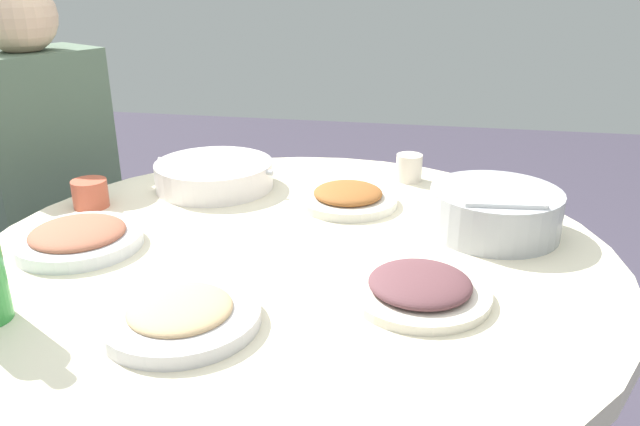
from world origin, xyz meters
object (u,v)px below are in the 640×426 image
round_dining_table (296,284)px  dish_noodles (180,314)px  dish_tofu_braise (78,237)px  tea_cup_far (409,168)px  dish_stirfry (348,197)px  dish_eggplant (420,288)px  stool_for_diner_right (71,324)px  diner_right (41,151)px  soup_bowl (214,175)px  rice_bowl (495,210)px  tea_cup_near (90,194)px

round_dining_table → dish_noodles: bearing=158.6°
dish_tofu_braise → tea_cup_far: bearing=-49.8°
dish_stirfry → round_dining_table: bearing=165.5°
dish_noodles → dish_eggplant: dish_eggplant is taller
tea_cup_far → stool_for_diner_right: 1.12m
dish_stirfry → diner_right: diner_right is taller
soup_bowl → dish_noodles: soup_bowl is taller
rice_bowl → dish_eggplant: bearing=155.2°
rice_bowl → tea_cup_far: rice_bowl is taller
rice_bowl → diner_right: bearing=78.3°
dish_noodles → tea_cup_near: bearing=42.1°
dish_eggplant → tea_cup_near: 0.79m
soup_bowl → stool_for_diner_right: (0.08, 0.52, -0.53)m
rice_bowl → round_dining_table: bearing=112.2°
stool_for_diner_right → dish_stirfry: bearing=-99.3°
rice_bowl → stool_for_diner_right: 1.31m
round_dining_table → dish_tofu_braise: bearing=98.6°
rice_bowl → stool_for_diner_right: bearing=78.3°
dish_eggplant → soup_bowl: bearing=48.2°
soup_bowl → dish_tofu_braise: (-0.38, 0.14, -0.01)m
dish_noodles → dish_stirfry: size_ratio=1.09×
dish_noodles → diner_right: diner_right is taller
dish_tofu_braise → dish_eggplant: 0.66m
tea_cup_near → tea_cup_far: (0.31, -0.69, 0.00)m
round_dining_table → dish_stirfry: size_ratio=5.46×
dish_eggplant → tea_cup_far: bearing=4.6°
dish_noodles → dish_eggplant: bearing=-67.6°
diner_right → dish_eggplant: bearing=-117.7°
diner_right → stool_for_diner_right: bearing=180.0°
soup_bowl → tea_cup_far: size_ratio=4.61×
round_dining_table → tea_cup_far: size_ratio=18.17×
stool_for_diner_right → dish_noodles: bearing=-135.5°
soup_bowl → dish_eggplant: bearing=-131.8°
dish_eggplant → diner_right: bearing=62.3°
round_dining_table → soup_bowl: 0.43m
dish_noodles → tea_cup_near: tea_cup_near is taller
dish_noodles → tea_cup_far: 0.80m
stool_for_diner_right → diner_right: bearing=0.0°
soup_bowl → tea_cup_far: bearing=-73.5°
stool_for_diner_right → tea_cup_near: bearing=-132.0°
tea_cup_far → diner_right: 0.98m
dish_tofu_braise → tea_cup_near: size_ratio=3.11×
round_dining_table → dish_stirfry: bearing=-14.5°
round_dining_table → dish_tofu_braise: size_ratio=5.06×
rice_bowl → stool_for_diner_right: size_ratio=0.58×
rice_bowl → tea_cup_far: size_ratio=3.89×
soup_bowl → dish_stirfry: size_ratio=1.38×
dish_tofu_braise → dish_eggplant: (-0.08, -0.66, -0.00)m
round_dining_table → dish_eggplant: bearing=-120.8°
dish_tofu_braise → dish_stirfry: bearing=-56.4°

